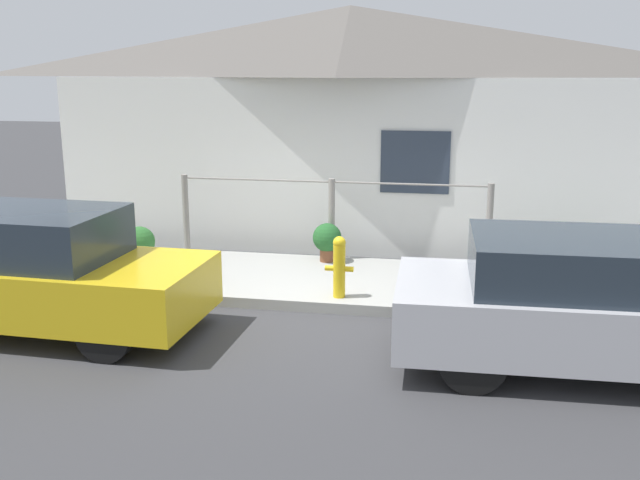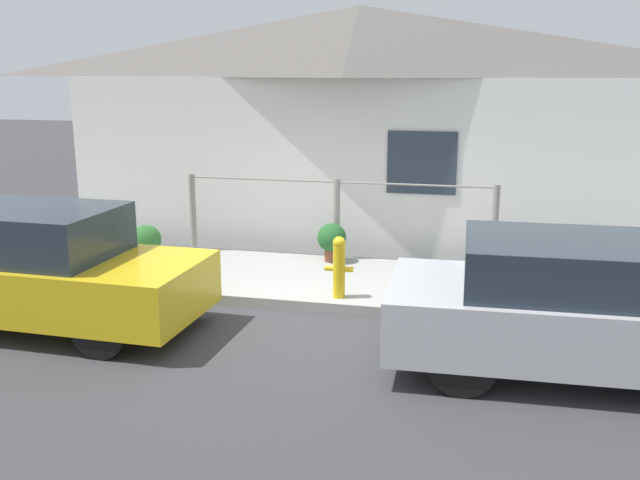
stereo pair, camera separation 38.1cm
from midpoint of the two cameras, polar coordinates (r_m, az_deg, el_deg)
ground_plane at (r=9.28m, az=-0.26°, el=-5.79°), size 60.00×60.00×0.00m
sidewalk at (r=10.33m, az=1.23°, el=-3.33°), size 24.00×2.32×0.14m
house at (r=12.55m, az=3.95°, el=14.51°), size 10.24×2.23×4.11m
fence at (r=11.10m, az=2.32°, el=1.96°), size 4.90×0.10×1.28m
car_left at (r=9.22m, az=-20.82°, el=-2.09°), size 4.13×1.78×1.47m
car_right at (r=7.81m, az=22.04°, el=-5.05°), size 4.16×1.85×1.41m
fire_hydrant at (r=9.29m, az=2.71°, el=-2.08°), size 0.37×0.17×0.82m
potted_plant_near_hydrant at (r=11.03m, az=1.94°, el=0.04°), size 0.45×0.45×0.60m
potted_plant_by_fence at (r=11.36m, az=-12.82°, el=-0.09°), size 0.48×0.48×0.57m
potted_plant_corner at (r=10.86m, az=21.38°, el=-1.37°), size 0.49×0.49×0.57m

